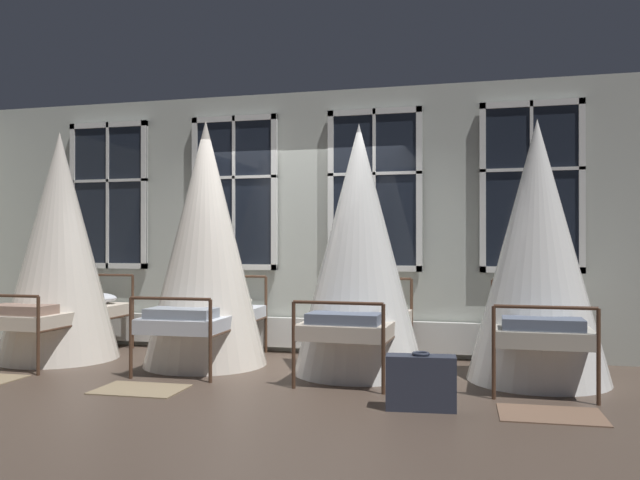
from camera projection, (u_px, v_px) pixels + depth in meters
ground at (272, 371)px, 6.90m from camera, size 20.79×20.79×0.00m
back_wall_with_windows at (305, 222)px, 8.13m from camera, size 9.37×0.10×3.21m
window_bank at (302, 254)px, 8.02m from camera, size 6.49×0.10×2.88m
cot_first at (60, 249)px, 7.65m from camera, size 1.36×1.83×2.65m
cot_second at (206, 246)px, 7.30m from camera, size 1.36×1.84×2.72m
cot_third at (359, 252)px, 6.82m from camera, size 1.36×1.84×2.60m
cot_fourth at (537, 254)px, 6.42m from camera, size 1.36×1.81×2.57m
rug_second at (140, 389)px, 6.02m from camera, size 0.81×0.58×0.01m
rug_fourth at (551, 415)px, 5.13m from camera, size 0.82×0.59×0.01m
suitcase_dark at (421, 382)px, 5.30m from camera, size 0.58×0.26×0.47m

